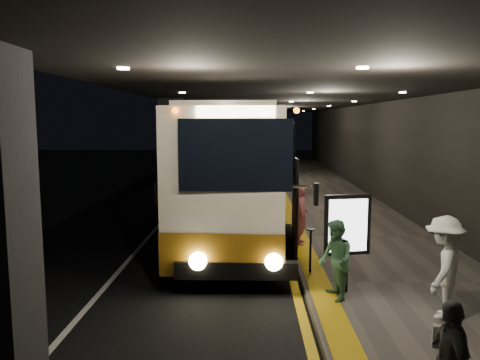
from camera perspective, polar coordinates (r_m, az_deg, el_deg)
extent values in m
plane|color=black|center=(13.54, -4.63, -8.27)|extent=(90.00, 90.00, 0.00)
cube|color=silver|center=(18.61, -8.58, -4.03)|extent=(0.12, 50.00, 0.01)
cube|color=gold|center=(18.36, 4.32, -4.12)|extent=(0.18, 50.00, 0.01)
cube|color=#514C44|center=(18.63, 11.73, -3.87)|extent=(4.50, 50.00, 0.15)
cube|color=gold|center=(18.37, 5.89, -3.66)|extent=(0.50, 50.00, 0.01)
cube|color=black|center=(18.85, 18.73, 4.99)|extent=(0.10, 50.00, 6.00)
cube|color=black|center=(17.28, -8.30, 2.46)|extent=(0.80, 0.80, 4.40)
cube|color=black|center=(29.15, -4.38, 4.44)|extent=(0.80, 0.80, 4.40)
cube|color=black|center=(18.04, 4.95, 10.34)|extent=(9.00, 50.00, 0.40)
cube|color=beige|center=(15.50, 0.20, 1.87)|extent=(3.16, 12.48, 3.51)
cube|color=#8B6014|center=(15.68, 0.20, -2.82)|extent=(3.19, 12.50, 0.93)
cube|color=black|center=(9.25, -0.53, 3.04)|extent=(2.27, 0.17, 1.44)
cube|color=black|center=(9.79, -0.50, -10.91)|extent=(2.53, 0.37, 0.36)
cylinder|color=black|center=(12.01, -5.80, -7.75)|extent=(0.29, 1.03, 1.03)
cylinder|color=black|center=(11.96, 5.50, -7.82)|extent=(0.29, 1.03, 1.03)
cylinder|color=black|center=(19.85, -2.95, -1.75)|extent=(0.29, 1.03, 1.03)
cylinder|color=black|center=(19.82, 3.81, -1.77)|extent=(0.29, 1.03, 1.03)
sphere|color=#FFEAA5|center=(9.69, -5.16, -9.84)|extent=(0.37, 0.37, 0.37)
sphere|color=#FFEAA5|center=(9.65, 4.15, -9.91)|extent=(0.37, 0.37, 0.37)
cube|color=#FFF2BF|center=(9.21, -0.54, 8.35)|extent=(1.55, 0.12, 0.23)
cube|color=beige|center=(30.60, 0.18, 4.30)|extent=(3.21, 11.82, 3.31)
cube|color=#8B6014|center=(30.69, 0.17, 2.03)|extent=(3.23, 11.84, 0.88)
cube|color=black|center=(24.71, -0.09, 5.29)|extent=(2.14, 0.20, 1.36)
cube|color=black|center=(24.97, -0.09, 0.15)|extent=(2.40, 0.41, 0.34)
cylinder|color=black|center=(27.09, -2.30, 0.60)|extent=(0.27, 0.97, 0.97)
cylinder|color=black|center=(27.04, 2.34, 0.59)|extent=(0.27, 0.97, 0.97)
cylinder|color=black|center=(34.63, -1.52, 2.05)|extent=(0.27, 0.97, 0.97)
cylinder|color=black|center=(34.60, 2.12, 2.05)|extent=(0.27, 0.97, 0.97)
cube|color=beige|center=(44.70, 0.98, 5.36)|extent=(2.93, 12.34, 3.48)
cube|color=#8B6014|center=(44.76, 0.98, 3.72)|extent=(2.95, 12.36, 0.92)
cube|color=black|center=(38.52, 0.93, 6.20)|extent=(2.25, 0.13, 1.43)
cube|color=black|center=(38.71, 0.92, 2.72)|extent=(2.51, 0.33, 0.36)
cylinder|color=black|center=(40.93, -0.68, 2.89)|extent=(0.29, 1.02, 1.02)
cylinder|color=black|center=(40.92, 2.57, 2.88)|extent=(0.29, 1.02, 1.02)
cylinder|color=black|center=(48.88, -0.36, 3.60)|extent=(0.29, 1.02, 1.02)
cylinder|color=black|center=(48.87, 2.36, 3.59)|extent=(0.29, 1.02, 1.02)
imported|color=#B7555E|center=(13.29, 7.44, -4.21)|extent=(0.48, 0.66, 1.68)
imported|color=#40744A|center=(9.37, 11.56, -9.55)|extent=(0.58, 0.82, 1.57)
imported|color=silver|center=(9.09, 23.60, -9.70)|extent=(1.11, 1.28, 1.82)
cube|color=black|center=(8.18, 23.44, -17.12)|extent=(0.31, 0.19, 0.35)
cylinder|color=black|center=(9.91, 12.80, -11.02)|extent=(0.08, 0.08, 0.78)
cube|color=black|center=(9.65, 12.96, -5.34)|extent=(0.95, 0.28, 1.23)
cube|color=white|center=(9.59, 13.04, -5.42)|extent=(0.79, 0.17, 1.06)
cylinder|color=black|center=(10.91, 8.58, -8.58)|extent=(0.05, 0.05, 1.01)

